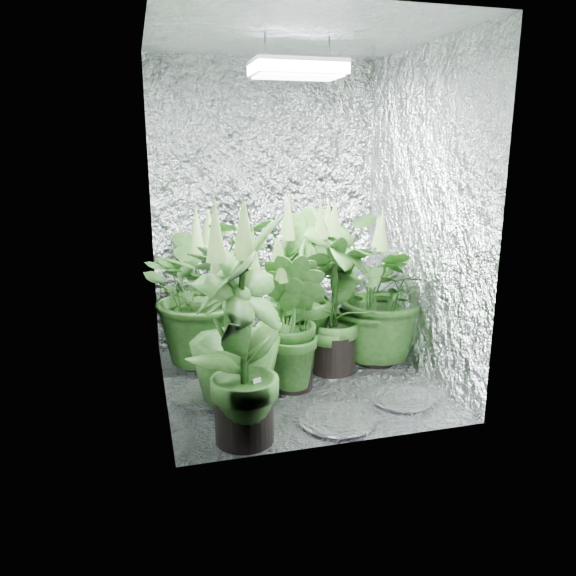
% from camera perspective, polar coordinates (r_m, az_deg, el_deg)
% --- Properties ---
extents(ground, '(1.60, 1.60, 0.00)m').
position_cam_1_polar(ground, '(3.55, 0.84, -9.33)').
color(ground, silver).
rests_on(ground, ground).
extents(walls, '(1.62, 1.62, 2.00)m').
position_cam_1_polar(walls, '(3.28, 0.91, 6.90)').
color(walls, silver).
rests_on(walls, ground).
extents(ceiling, '(1.60, 1.60, 0.01)m').
position_cam_1_polar(ceiling, '(3.30, 0.98, 24.36)').
color(ceiling, silver).
rests_on(ceiling, walls).
extents(grow_lamp, '(0.50, 0.30, 0.22)m').
position_cam_1_polar(grow_lamp, '(3.28, 0.97, 21.37)').
color(grow_lamp, gray).
rests_on(grow_lamp, ceiling).
extents(plant_a, '(1.07, 1.07, 1.06)m').
position_cam_1_polar(plant_a, '(3.70, -8.48, -0.29)').
color(plant_a, black).
rests_on(plant_a, ground).
extents(plant_b, '(0.77, 0.77, 1.13)m').
position_cam_1_polar(plant_b, '(3.54, 4.70, -0.54)').
color(plant_b, black).
rests_on(plant_b, ground).
extents(plant_c, '(0.57, 0.57, 1.10)m').
position_cam_1_polar(plant_c, '(3.63, 1.00, -0.26)').
color(plant_c, black).
rests_on(plant_c, ground).
extents(plant_d, '(0.71, 0.71, 0.99)m').
position_cam_1_polar(plant_d, '(3.07, -5.38, -4.15)').
color(plant_d, black).
rests_on(plant_d, ground).
extents(plant_e, '(0.91, 0.91, 1.02)m').
position_cam_1_polar(plant_e, '(3.73, 9.02, -0.44)').
color(plant_e, black).
rests_on(plant_e, ground).
extents(plant_f, '(0.71, 0.71, 1.19)m').
position_cam_1_polar(plant_f, '(2.67, -4.63, -4.75)').
color(plant_f, black).
rests_on(plant_f, ground).
extents(plant_g, '(0.62, 0.62, 0.91)m').
position_cam_1_polar(plant_g, '(3.31, 0.38, -3.48)').
color(plant_g, black).
rests_on(plant_g, ground).
extents(circulation_fan, '(0.15, 0.33, 0.37)m').
position_cam_1_polar(circulation_fan, '(4.05, 7.26, -4.01)').
color(circulation_fan, black).
rests_on(circulation_fan, ground).
extents(plant_label, '(0.05, 0.04, 0.07)m').
position_cam_1_polar(plant_label, '(2.75, -3.11, -9.83)').
color(plant_label, white).
rests_on(plant_label, plant_f).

